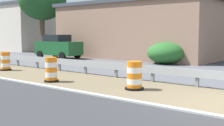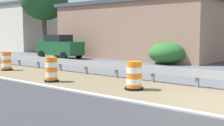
{
  "view_description": "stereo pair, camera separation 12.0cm",
  "coord_description": "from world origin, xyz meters",
  "px_view_note": "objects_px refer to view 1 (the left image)",
  "views": [
    {
      "loc": [
        -8.59,
        -2.8,
        2.09
      ],
      "look_at": [
        1.05,
        4.92,
        0.85
      ],
      "focal_mm": 47.11,
      "sensor_mm": 36.0,
      "label": 1
    },
    {
      "loc": [
        -8.51,
        -2.89,
        2.09
      ],
      "look_at": [
        1.05,
        4.92,
        0.85
      ],
      "focal_mm": 47.11,
      "sensor_mm": 36.0,
      "label": 2
    }
  ],
  "objects_px": {
    "traffic_barrel_nearest": "(134,77)",
    "traffic_barrel_mid": "(6,62)",
    "traffic_barrel_close": "(51,71)",
    "utility_pole_mid": "(40,11)",
    "utility_pole_near": "(171,9)",
    "car_trailing_near_lane": "(58,47)"
  },
  "relations": [
    {
      "from": "traffic_barrel_nearest",
      "to": "utility_pole_mid",
      "type": "relative_size",
      "value": 0.12
    },
    {
      "from": "car_trailing_near_lane",
      "to": "utility_pole_near",
      "type": "bearing_deg",
      "value": 13.44
    },
    {
      "from": "traffic_barrel_close",
      "to": "car_trailing_near_lane",
      "type": "bearing_deg",
      "value": 47.59
    },
    {
      "from": "traffic_barrel_nearest",
      "to": "car_trailing_near_lane",
      "type": "xyz_separation_m",
      "value": [
        7.37,
        12.75,
        0.51
      ]
    },
    {
      "from": "traffic_barrel_nearest",
      "to": "traffic_barrel_close",
      "type": "relative_size",
      "value": 0.99
    },
    {
      "from": "utility_pole_near",
      "to": "utility_pole_mid",
      "type": "distance_m",
      "value": 15.69
    },
    {
      "from": "car_trailing_near_lane",
      "to": "traffic_barrel_mid",
      "type": "bearing_deg",
      "value": -64.37
    },
    {
      "from": "traffic_barrel_close",
      "to": "utility_pole_near",
      "type": "height_order",
      "value": "utility_pole_near"
    },
    {
      "from": "car_trailing_near_lane",
      "to": "utility_pole_mid",
      "type": "relative_size",
      "value": 0.48
    },
    {
      "from": "traffic_barrel_nearest",
      "to": "traffic_barrel_mid",
      "type": "xyz_separation_m",
      "value": [
        0.16,
        8.94,
        -0.01
      ]
    },
    {
      "from": "traffic_barrel_mid",
      "to": "traffic_barrel_close",
      "type": "bearing_deg",
      "value": -100.48
    },
    {
      "from": "traffic_barrel_mid",
      "to": "utility_pole_near",
      "type": "relative_size",
      "value": 0.14
    },
    {
      "from": "traffic_barrel_close",
      "to": "utility_pole_mid",
      "type": "height_order",
      "value": "utility_pole_mid"
    },
    {
      "from": "traffic_barrel_mid",
      "to": "utility_pole_mid",
      "type": "xyz_separation_m",
      "value": [
        10.57,
        10.39,
        3.96
      ]
    },
    {
      "from": "car_trailing_near_lane",
      "to": "utility_pole_near",
      "type": "height_order",
      "value": "utility_pole_near"
    },
    {
      "from": "traffic_barrel_close",
      "to": "utility_pole_mid",
      "type": "xyz_separation_m",
      "value": [
        11.52,
        15.51,
        3.95
      ]
    },
    {
      "from": "traffic_barrel_mid",
      "to": "car_trailing_near_lane",
      "type": "distance_m",
      "value": 8.17
    },
    {
      "from": "utility_pole_mid",
      "to": "traffic_barrel_nearest",
      "type": "bearing_deg",
      "value": -119.03
    },
    {
      "from": "traffic_barrel_nearest",
      "to": "car_trailing_near_lane",
      "type": "distance_m",
      "value": 14.74
    },
    {
      "from": "traffic_barrel_close",
      "to": "utility_pole_near",
      "type": "distance_m",
      "value": 11.21
    },
    {
      "from": "traffic_barrel_nearest",
      "to": "utility_pole_mid",
      "type": "distance_m",
      "value": 22.46
    },
    {
      "from": "utility_pole_mid",
      "to": "traffic_barrel_close",
      "type": "bearing_deg",
      "value": -126.59
    }
  ]
}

